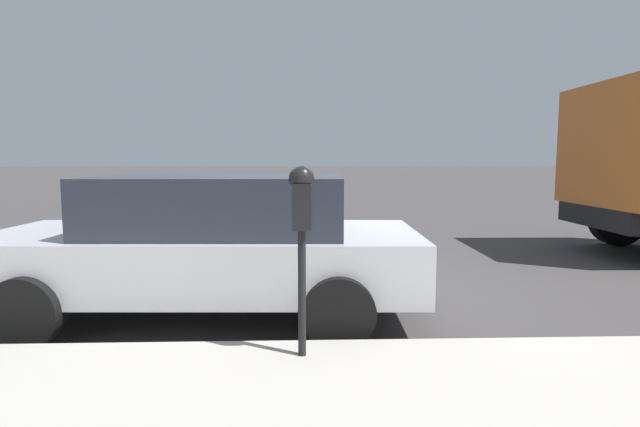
# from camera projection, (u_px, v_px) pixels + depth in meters

# --- Properties ---
(ground_plane) EXTENTS (220.00, 220.00, 0.00)m
(ground_plane) POSITION_uv_depth(u_px,v_px,m) (313.00, 290.00, 6.30)
(ground_plane) COLOR #3D3A3A
(parking_meter) EXTENTS (0.21, 0.19, 1.43)m
(parking_meter) POSITION_uv_depth(u_px,v_px,m) (302.00, 212.00, 3.66)
(parking_meter) COLOR black
(parking_meter) RESTS_ON sidewalk
(car_silver) EXTENTS (2.20, 4.46, 1.47)m
(car_silver) POSITION_uv_depth(u_px,v_px,m) (211.00, 243.00, 5.20)
(car_silver) COLOR #B7BABF
(car_silver) RESTS_ON ground_plane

